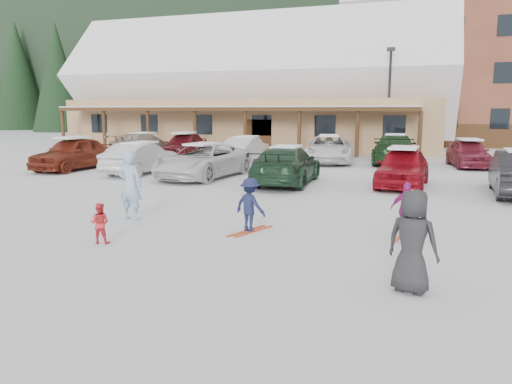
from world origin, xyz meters
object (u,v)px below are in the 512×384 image
(child_navy, at_px, (250,205))
(parked_car_8, at_px, (184,146))
(child_magenta, at_px, (407,210))
(parked_car_4, at_px, (403,167))
(parked_car_11, at_px, (395,149))
(parked_car_12, at_px, (469,153))
(adult_skier, at_px, (130,186))
(parked_car_7, at_px, (143,145))
(bystander_dark, at_px, (413,241))
(parked_car_9, at_px, (246,149))
(lamp_post, at_px, (389,95))
(parked_car_1, at_px, (140,158))
(parked_car_10, at_px, (329,149))
(toddler_red, at_px, (100,223))
(day_lodge, at_px, (255,96))
(parked_car_0, at_px, (73,154))
(parked_car_3, at_px, (286,165))

(child_navy, distance_m, parked_car_8, 18.51)
(child_magenta, bearing_deg, parked_car_4, -76.51)
(parked_car_8, relative_size, parked_car_11, 0.83)
(parked_car_8, xyz_separation_m, parked_car_12, (15.66, 0.52, -0.06))
(adult_skier, relative_size, parked_car_7, 0.36)
(bystander_dark, relative_size, parked_car_9, 0.40)
(lamp_post, xyz_separation_m, parked_car_1, (-9.83, -13.41, -3.05))
(child_magenta, xyz_separation_m, parked_car_10, (-4.70, 15.36, 0.12))
(parked_car_4, bearing_deg, parked_car_11, 98.96)
(child_navy, xyz_separation_m, parked_car_7, (-12.60, 15.85, 0.08))
(child_navy, bearing_deg, toddler_red, 56.28)
(parked_car_4, bearing_deg, adult_skier, -124.75)
(bystander_dark, height_order, parked_car_1, bystander_dark)
(bystander_dark, bearing_deg, parked_car_11, -68.77)
(day_lodge, distance_m, parked_car_11, 15.66)
(parked_car_9, bearing_deg, bystander_dark, 117.22)
(lamp_post, distance_m, toddler_red, 24.67)
(parked_car_7, bearing_deg, parked_car_0, 97.31)
(lamp_post, height_order, parked_car_11, lamp_post)
(parked_car_11, bearing_deg, adult_skier, 68.56)
(child_navy, relative_size, parked_car_11, 0.24)
(child_navy, xyz_separation_m, parked_car_0, (-12.23, 8.92, 0.14))
(parked_car_1, height_order, parked_car_11, parked_car_11)
(child_navy, bearing_deg, adult_skier, 15.92)
(toddler_red, distance_m, bystander_dark, 6.59)
(parked_car_1, height_order, parked_car_3, parked_car_3)
(day_lodge, distance_m, lamp_post, 11.63)
(child_magenta, height_order, parked_car_4, parked_car_4)
(toddler_red, distance_m, parked_car_11, 19.25)
(parked_car_1, relative_size, parked_car_8, 0.96)
(adult_skier, xyz_separation_m, parked_car_7, (-9.17, 15.61, -0.18))
(adult_skier, distance_m, parked_car_10, 16.05)
(child_navy, distance_m, child_magenta, 3.62)
(day_lodge, distance_m, toddler_red, 29.73)
(parked_car_4, xyz_separation_m, parked_car_12, (2.83, 7.71, -0.03))
(parked_car_4, relative_size, parked_car_11, 0.80)
(parked_car_4, distance_m, parked_car_9, 11.14)
(day_lodge, bearing_deg, bystander_dark, -66.60)
(toddler_red, distance_m, parked_car_8, 19.10)
(parked_car_3, relative_size, parked_car_11, 0.93)
(day_lodge, distance_m, parked_car_12, 18.63)
(day_lodge, bearing_deg, parked_car_12, -35.04)
(day_lodge, distance_m, adult_skier, 27.34)
(bystander_dark, bearing_deg, parked_car_8, -37.19)
(day_lodge, bearing_deg, adult_skier, -77.95)
(adult_skier, bearing_deg, child_magenta, -175.71)
(parked_car_7, distance_m, parked_car_11, 14.92)
(parked_car_1, height_order, parked_car_4, parked_car_4)
(toddler_red, xyz_separation_m, parked_car_0, (-9.47, 10.96, 0.34))
(parked_car_0, height_order, parked_car_3, parked_car_0)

